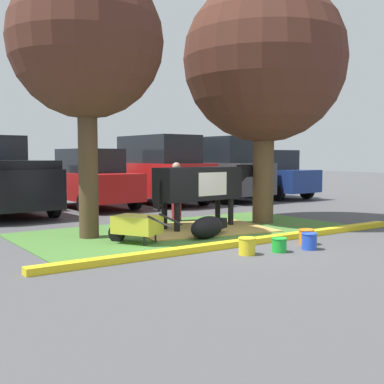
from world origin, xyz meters
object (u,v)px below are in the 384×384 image
Objects in this scene: shade_tree_left at (86,43)px; sedan_red at (90,179)px; suv_black at (158,170)px; bucket_yellow at (247,246)px; cow_holstein at (202,184)px; bucket_orange at (307,237)px; suv_dark_grey at (218,169)px; shade_tree_right at (264,62)px; bucket_green at (279,245)px; calf_lying at (208,227)px; wheelbarrow at (136,225)px; bucket_blue at (309,241)px; sedan_blue at (267,175)px; person_handler at (176,190)px.

sedan_red is at bearing 66.45° from shade_tree_left.
bucket_yellow is at bearing -111.57° from suv_black.
cow_holstein is 0.67× the size of suv_black.
suv_dark_grey is (4.60, 8.73, 1.11)m from bucket_orange.
shade_tree_right is 5.13m from bucket_orange.
suv_black is at bearing 72.44° from bucket_green.
shade_tree_right is (4.73, -0.42, 0.05)m from shade_tree_left.
calf_lying is at bearing -113.17° from suv_black.
suv_black is (4.64, 6.80, 0.88)m from wheelbarrow.
suv_dark_grey is (2.74, -0.10, 0.00)m from suv_black.
shade_tree_right is 3.63m from cow_holstein.
shade_tree_left is at bearing -113.55° from sedan_red.
wheelbarrow is (-4.22, -0.76, -3.83)m from shade_tree_right.
bucket_yellow is 10.85m from suv_dark_grey.
bucket_blue is (0.81, -2.15, -0.07)m from calf_lying.
shade_tree_left reaches higher than suv_dark_grey.
calf_lying is 0.28× the size of suv_dark_grey.
bucket_yellow is 9.63m from suv_black.
sedan_blue is (8.74, 8.60, 0.82)m from bucket_yellow.
suv_black is (2.64, -0.15, 0.29)m from sedan_red.
sedan_blue is (8.25, 6.77, 0.75)m from calf_lying.
shade_tree_left is 0.92× the size of shade_tree_right.
cow_holstein is at bearing -95.82° from person_handler.
suv_dark_grey is (3.16, 5.94, -2.95)m from shade_tree_right.
calf_lying is at bearing -34.43° from shade_tree_left.
shade_tree_right is 2.03× the size of cow_holstein.
sedan_red is (0.88, 9.04, 0.82)m from bucket_yellow.
bucket_yellow is (-1.26, -3.10, -0.93)m from cow_holstein.
shade_tree_right is 19.37× the size of bucket_yellow.
cow_holstein is 0.67× the size of suv_dark_grey.
person_handler reaches higher than cow_holstein.
wheelbarrow is 2.39m from bucket_yellow.
bucket_yellow is 0.07× the size of suv_black.
person_handler is 0.34× the size of suv_black.
person_handler is at bearing 70.94° from calf_lying.
bucket_green is 0.06× the size of suv_dark_grey.
sedan_red is at bearing 176.85° from suv_black.
cow_holstein is at bearing 97.43° from bucket_orange.
cow_holstein is 7.58m from suv_dark_grey.
calf_lying is (-0.77, -1.27, -0.86)m from cow_holstein.
shade_tree_right is at bearing -7.20° from cow_holstein.
calf_lying is at bearing -109.06° from person_handler.
bucket_yellow is 1.11× the size of bucket_green.
cow_holstein is 3.54m from bucket_blue.
shade_tree_left is at bearing -152.87° from sedan_blue.
cow_holstein is at bearing -111.26° from suv_black.
shade_tree_right reaches higher than bucket_blue.
bucket_orange is (1.16, -1.76, -0.08)m from calf_lying.
shade_tree_left is at bearing -132.53° from suv_black.
shade_tree_right is 7.34m from suv_dark_grey.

